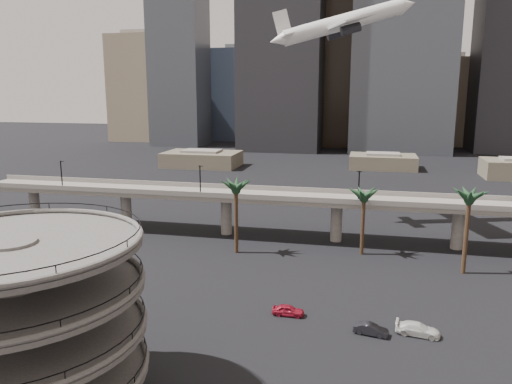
% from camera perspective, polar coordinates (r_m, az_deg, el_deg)
% --- Properties ---
extents(parking_ramp, '(22.20, 22.20, 17.35)m').
position_cam_1_polar(parking_ramp, '(49.30, -25.66, -12.22)').
color(parking_ramp, '#4F4C49').
rests_on(parking_ramp, ground).
extents(overpass, '(130.00, 9.30, 14.70)m').
position_cam_1_polar(overpass, '(97.65, 2.78, -1.05)').
color(overpass, slate).
rests_on(overpass, ground).
extents(palm_trees, '(54.40, 18.40, 14.00)m').
position_cam_1_polar(palm_trees, '(88.27, 15.81, -0.23)').
color(palm_trees, '#412D1B').
rests_on(palm_trees, ground).
extents(low_buildings, '(135.00, 27.50, 6.80)m').
position_cam_1_polar(low_buildings, '(183.26, 9.62, 3.37)').
color(low_buildings, brown).
rests_on(low_buildings, ground).
extents(skyline, '(269.00, 86.00, 129.60)m').
position_cam_1_polar(skyline, '(256.63, 12.85, 15.55)').
color(skyline, '#86755D').
rests_on(skyline, ground).
extents(airborne_jet, '(31.05, 28.31, 11.49)m').
position_cam_1_polar(airborne_jet, '(111.53, 9.87, 18.48)').
color(airborne_jet, white).
rests_on(airborne_jet, ground).
extents(car_a, '(4.14, 1.67, 1.41)m').
position_cam_1_polar(car_a, '(66.61, 3.69, -13.33)').
color(car_a, '#B01930').
rests_on(car_a, ground).
extents(car_b, '(4.29, 2.16, 1.35)m').
position_cam_1_polar(car_b, '(63.33, 12.99, -15.05)').
color(car_b, black).
rests_on(car_b, ground).
extents(car_c, '(5.41, 2.81, 1.50)m').
position_cam_1_polar(car_c, '(64.67, 18.00, -14.68)').
color(car_c, white).
rests_on(car_c, ground).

